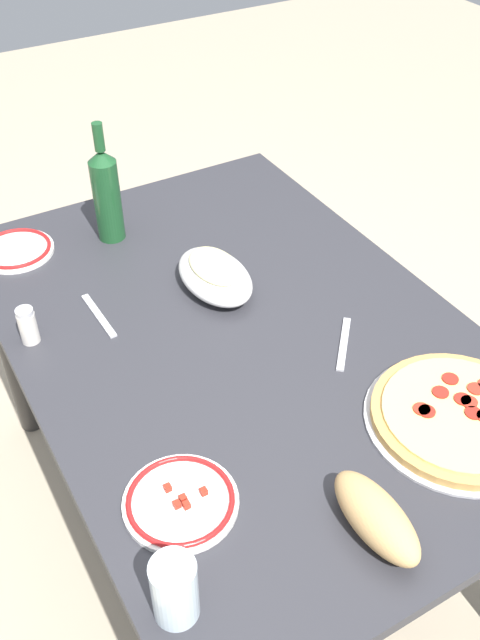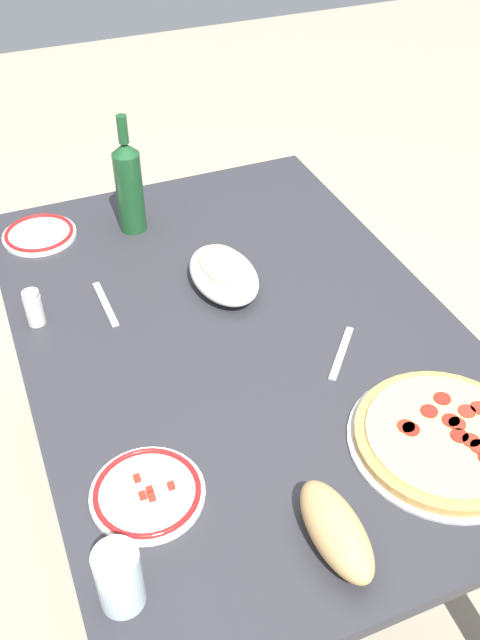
{
  "view_description": "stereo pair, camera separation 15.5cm",
  "coord_description": "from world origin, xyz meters",
  "px_view_note": "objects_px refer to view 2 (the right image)",
  "views": [
    {
      "loc": [
        -1.02,
        0.59,
        1.74
      ],
      "look_at": [
        0.0,
        0.0,
        0.74
      ],
      "focal_mm": 39.68,
      "sensor_mm": 36.0,
      "label": 1
    },
    {
      "loc": [
        -1.09,
        0.45,
        1.74
      ],
      "look_at": [
        0.0,
        0.0,
        0.74
      ],
      "focal_mm": 39.68,
      "sensor_mm": 36.0,
      "label": 2
    }
  ],
  "objects_px": {
    "side_plate_near": "(39,234)",
    "side_plate_far": "(147,493)",
    "dining_table": "(240,364)",
    "wine_bottle": "(129,185)",
    "bread_loaf": "(336,530)",
    "baked_pasta_dish": "(224,272)",
    "water_glass": "(119,578)",
    "spice_shaker": "(34,308)",
    "pepperoni_pizza": "(444,438)"
  },
  "relations": [
    {
      "from": "baked_pasta_dish",
      "to": "spice_shaker",
      "type": "xyz_separation_m",
      "value": [
        0.04,
        0.44,
        0.0
      ]
    },
    {
      "from": "side_plate_far",
      "to": "pepperoni_pizza",
      "type": "bearing_deg",
      "value": -100.04
    },
    {
      "from": "dining_table",
      "to": "water_glass",
      "type": "relative_size",
      "value": 11.47
    },
    {
      "from": "water_glass",
      "to": "dining_table",
      "type": "bearing_deg",
      "value": -38.37
    },
    {
      "from": "water_glass",
      "to": "side_plate_far",
      "type": "distance_m",
      "value": 0.2
    },
    {
      "from": "side_plate_far",
      "to": "bread_loaf",
      "type": "xyz_separation_m",
      "value": [
        -0.21,
        -0.26,
        0.03
      ]
    },
    {
      "from": "water_glass",
      "to": "spice_shaker",
      "type": "xyz_separation_m",
      "value": [
        0.71,
        0.01,
        -0.02
      ]
    },
    {
      "from": "side_plate_near",
      "to": "baked_pasta_dish",
      "type": "bearing_deg",
      "value": -135.94
    },
    {
      "from": "dining_table",
      "to": "bread_loaf",
      "type": "relative_size",
      "value": 6.94
    },
    {
      "from": "side_plate_near",
      "to": "bread_loaf",
      "type": "distance_m",
      "value": 1.13
    },
    {
      "from": "baked_pasta_dish",
      "to": "pepperoni_pizza",
      "type": "bearing_deg",
      "value": -161.2
    },
    {
      "from": "water_glass",
      "to": "side_plate_near",
      "type": "distance_m",
      "value": 1.06
    },
    {
      "from": "water_glass",
      "to": "wine_bottle",
      "type": "bearing_deg",
      "value": -16.73
    },
    {
      "from": "dining_table",
      "to": "bread_loaf",
      "type": "height_order",
      "value": "bread_loaf"
    },
    {
      "from": "baked_pasta_dish",
      "to": "side_plate_near",
      "type": "bearing_deg",
      "value": 44.06
    },
    {
      "from": "baked_pasta_dish",
      "to": "bread_loaf",
      "type": "relative_size",
      "value": 1.2
    },
    {
      "from": "wine_bottle",
      "to": "dining_table",
      "type": "bearing_deg",
      "value": -167.95
    },
    {
      "from": "side_plate_far",
      "to": "water_glass",
      "type": "bearing_deg",
      "value": 151.97
    },
    {
      "from": "baked_pasta_dish",
      "to": "water_glass",
      "type": "bearing_deg",
      "value": 147.43
    },
    {
      "from": "wine_bottle",
      "to": "bread_loaf",
      "type": "height_order",
      "value": "wine_bottle"
    },
    {
      "from": "pepperoni_pizza",
      "to": "side_plate_far",
      "type": "xyz_separation_m",
      "value": [
        0.1,
        0.55,
        -0.01
      ]
    },
    {
      "from": "baked_pasta_dish",
      "to": "side_plate_far",
      "type": "relative_size",
      "value": 1.18
    },
    {
      "from": "pepperoni_pizza",
      "to": "spice_shaker",
      "type": "relative_size",
      "value": 4.12
    },
    {
      "from": "water_glass",
      "to": "bread_loaf",
      "type": "bearing_deg",
      "value": -96.34
    },
    {
      "from": "dining_table",
      "to": "spice_shaker",
      "type": "xyz_separation_m",
      "value": [
        0.2,
        0.41,
        0.15
      ]
    },
    {
      "from": "wine_bottle",
      "to": "water_glass",
      "type": "bearing_deg",
      "value": 163.27
    },
    {
      "from": "pepperoni_pizza",
      "to": "bread_loaf",
      "type": "xyz_separation_m",
      "value": [
        -0.11,
        0.29,
        0.02
      ]
    },
    {
      "from": "pepperoni_pizza",
      "to": "side_plate_near",
      "type": "distance_m",
      "value": 1.14
    },
    {
      "from": "dining_table",
      "to": "wine_bottle",
      "type": "height_order",
      "value": "wine_bottle"
    },
    {
      "from": "water_glass",
      "to": "side_plate_far",
      "type": "bearing_deg",
      "value": -28.03
    },
    {
      "from": "dining_table",
      "to": "side_plate_near",
      "type": "height_order",
      "value": "side_plate_near"
    },
    {
      "from": "side_plate_far",
      "to": "spice_shaker",
      "type": "relative_size",
      "value": 2.33
    },
    {
      "from": "dining_table",
      "to": "side_plate_far",
      "type": "height_order",
      "value": "side_plate_far"
    },
    {
      "from": "bread_loaf",
      "to": "water_glass",
      "type": "bearing_deg",
      "value": 83.66
    },
    {
      "from": "pepperoni_pizza",
      "to": "baked_pasta_dish",
      "type": "xyz_separation_m",
      "value": [
        0.6,
        0.21,
        0.03
      ]
    },
    {
      "from": "dining_table",
      "to": "side_plate_far",
      "type": "distance_m",
      "value": 0.48
    },
    {
      "from": "bread_loaf",
      "to": "pepperoni_pizza",
      "type": "bearing_deg",
      "value": -69.19
    },
    {
      "from": "water_glass",
      "to": "spice_shaker",
      "type": "relative_size",
      "value": 1.39
    },
    {
      "from": "bread_loaf",
      "to": "side_plate_near",
      "type": "bearing_deg",
      "value": 14.57
    },
    {
      "from": "baked_pasta_dish",
      "to": "side_plate_far",
      "type": "bearing_deg",
      "value": 146.02
    },
    {
      "from": "dining_table",
      "to": "side_plate_near",
      "type": "distance_m",
      "value": 0.65
    },
    {
      "from": "side_plate_near",
      "to": "side_plate_far",
      "type": "distance_m",
      "value": 0.89
    },
    {
      "from": "side_plate_near",
      "to": "bread_loaf",
      "type": "xyz_separation_m",
      "value": [
        -1.09,
        -0.28,
        0.03
      ]
    },
    {
      "from": "water_glass",
      "to": "side_plate_far",
      "type": "height_order",
      "value": "water_glass"
    },
    {
      "from": "baked_pasta_dish",
      "to": "wine_bottle",
      "type": "distance_m",
      "value": 0.36
    },
    {
      "from": "side_plate_far",
      "to": "side_plate_near",
      "type": "bearing_deg",
      "value": 1.8
    },
    {
      "from": "baked_pasta_dish",
      "to": "spice_shaker",
      "type": "bearing_deg",
      "value": 85.29
    },
    {
      "from": "dining_table",
      "to": "baked_pasta_dish",
      "type": "relative_size",
      "value": 5.8
    },
    {
      "from": "water_glass",
      "to": "pepperoni_pizza",
      "type": "bearing_deg",
      "value": -83.57
    },
    {
      "from": "pepperoni_pizza",
      "to": "water_glass",
      "type": "relative_size",
      "value": 2.96
    }
  ]
}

